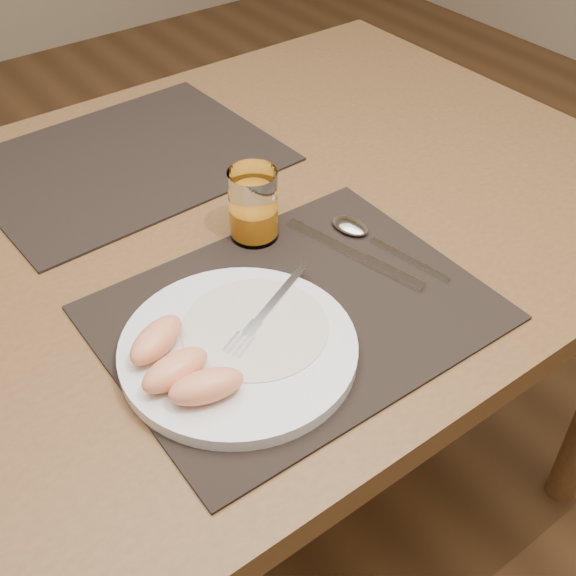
{
  "coord_description": "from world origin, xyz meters",
  "views": [
    {
      "loc": [
        -0.38,
        -0.73,
        1.35
      ],
      "look_at": [
        0.02,
        -0.19,
        0.77
      ],
      "focal_mm": 45.0,
      "sensor_mm": 36.0,
      "label": 1
    }
  ],
  "objects_px": {
    "spoon": "(358,230)",
    "juice_glass": "(254,208)",
    "table": "(197,277)",
    "placemat_near": "(295,313)",
    "plate": "(238,349)",
    "placemat_far": "(126,161)",
    "fork": "(263,315)",
    "knife": "(364,259)"
  },
  "relations": [
    {
      "from": "table",
      "to": "juice_glass",
      "type": "relative_size",
      "value": 13.98
    },
    {
      "from": "plate",
      "to": "juice_glass",
      "type": "distance_m",
      "value": 0.23
    },
    {
      "from": "knife",
      "to": "juice_glass",
      "type": "distance_m",
      "value": 0.16
    },
    {
      "from": "placemat_far",
      "to": "juice_glass",
      "type": "relative_size",
      "value": 4.49
    },
    {
      "from": "placemat_near",
      "to": "fork",
      "type": "xyz_separation_m",
      "value": [
        -0.05,
        0.0,
        0.02
      ]
    },
    {
      "from": "table",
      "to": "placemat_near",
      "type": "bearing_deg",
      "value": -86.63
    },
    {
      "from": "knife",
      "to": "fork",
      "type": "bearing_deg",
      "value": -172.89
    },
    {
      "from": "placemat_near",
      "to": "spoon",
      "type": "xyz_separation_m",
      "value": [
        0.16,
        0.07,
        0.01
      ]
    },
    {
      "from": "table",
      "to": "knife",
      "type": "bearing_deg",
      "value": -53.5
    },
    {
      "from": "fork",
      "to": "knife",
      "type": "height_order",
      "value": "fork"
    },
    {
      "from": "spoon",
      "to": "juice_glass",
      "type": "xyz_separation_m",
      "value": [
        -0.12,
        0.08,
        0.04
      ]
    },
    {
      "from": "plate",
      "to": "juice_glass",
      "type": "xyz_separation_m",
      "value": [
        0.14,
        0.17,
        0.04
      ]
    },
    {
      "from": "fork",
      "to": "knife",
      "type": "bearing_deg",
      "value": 7.11
    },
    {
      "from": "placemat_near",
      "to": "placemat_far",
      "type": "height_order",
      "value": "same"
    },
    {
      "from": "plate",
      "to": "knife",
      "type": "bearing_deg",
      "value": 10.45
    },
    {
      "from": "spoon",
      "to": "juice_glass",
      "type": "bearing_deg",
      "value": 144.26
    },
    {
      "from": "placemat_far",
      "to": "fork",
      "type": "distance_m",
      "value": 0.44
    },
    {
      "from": "table",
      "to": "spoon",
      "type": "relative_size",
      "value": 7.29
    },
    {
      "from": "knife",
      "to": "plate",
      "type": "bearing_deg",
      "value": -169.55
    },
    {
      "from": "table",
      "to": "juice_glass",
      "type": "xyz_separation_m",
      "value": [
        0.06,
        -0.06,
        0.13
      ]
    },
    {
      "from": "table",
      "to": "plate",
      "type": "relative_size",
      "value": 5.19
    },
    {
      "from": "placemat_near",
      "to": "fork",
      "type": "height_order",
      "value": "fork"
    },
    {
      "from": "spoon",
      "to": "juice_glass",
      "type": "height_order",
      "value": "juice_glass"
    },
    {
      "from": "placemat_far",
      "to": "spoon",
      "type": "relative_size",
      "value": 2.34
    },
    {
      "from": "placemat_near",
      "to": "knife",
      "type": "bearing_deg",
      "value": 10.28
    },
    {
      "from": "placemat_far",
      "to": "table",
      "type": "bearing_deg",
      "value": -92.92
    },
    {
      "from": "placemat_near",
      "to": "fork",
      "type": "distance_m",
      "value": 0.05
    },
    {
      "from": "table",
      "to": "knife",
      "type": "distance_m",
      "value": 0.26
    },
    {
      "from": "fork",
      "to": "knife",
      "type": "distance_m",
      "value": 0.18
    },
    {
      "from": "table",
      "to": "fork",
      "type": "xyz_separation_m",
      "value": [
        -0.03,
        -0.22,
        0.11
      ]
    },
    {
      "from": "fork",
      "to": "placemat_near",
      "type": "bearing_deg",
      "value": -2.23
    },
    {
      "from": "placemat_far",
      "to": "fork",
      "type": "height_order",
      "value": "fork"
    },
    {
      "from": "placemat_near",
      "to": "spoon",
      "type": "relative_size",
      "value": 2.34
    },
    {
      "from": "plate",
      "to": "spoon",
      "type": "bearing_deg",
      "value": 19.3
    },
    {
      "from": "placemat_far",
      "to": "placemat_near",
      "type": "bearing_deg",
      "value": -89.78
    },
    {
      "from": "placemat_near",
      "to": "table",
      "type": "bearing_deg",
      "value": 93.37
    },
    {
      "from": "spoon",
      "to": "placemat_far",
      "type": "bearing_deg",
      "value": 114.31
    },
    {
      "from": "fork",
      "to": "juice_glass",
      "type": "distance_m",
      "value": 0.18
    },
    {
      "from": "spoon",
      "to": "juice_glass",
      "type": "distance_m",
      "value": 0.15
    },
    {
      "from": "placemat_far",
      "to": "plate",
      "type": "distance_m",
      "value": 0.47
    },
    {
      "from": "table",
      "to": "spoon",
      "type": "bearing_deg",
      "value": -39.75
    },
    {
      "from": "placemat_far",
      "to": "juice_glass",
      "type": "distance_m",
      "value": 0.29
    }
  ]
}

